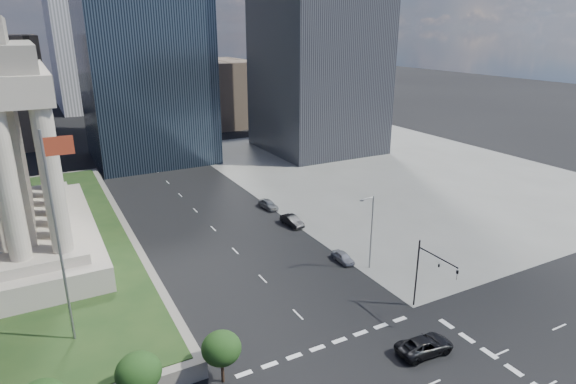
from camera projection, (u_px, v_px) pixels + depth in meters
ground at (140, 154)px, 119.26m from camera, size 500.00×500.00×0.00m
sidewalk_ne at (390, 169)px, 106.50m from camera, size 68.00×90.00×0.03m
flagpole at (58, 229)px, 41.88m from camera, size 2.52×0.24×20.00m
midrise_glass at (141, 26)px, 106.28m from camera, size 26.00×26.00×60.00m
building_filler_ne at (218, 92)px, 155.36m from camera, size 20.00×30.00×20.00m
traffic_signal_ne at (429, 270)px, 51.20m from camera, size 0.30×5.74×8.00m
street_lamp_north at (371, 228)px, 60.87m from camera, size 2.13×0.22×10.00m
pickup_truck at (425, 345)px, 46.16m from camera, size 3.05×5.96×1.61m
parked_sedan_near at (343, 257)px, 64.25m from camera, size 1.70×3.97×1.34m
parked_sedan_mid at (292, 221)px, 76.08m from camera, size 4.89×2.13×1.57m
parked_sedan_far at (268, 204)px, 83.25m from camera, size 4.70×2.21×1.56m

